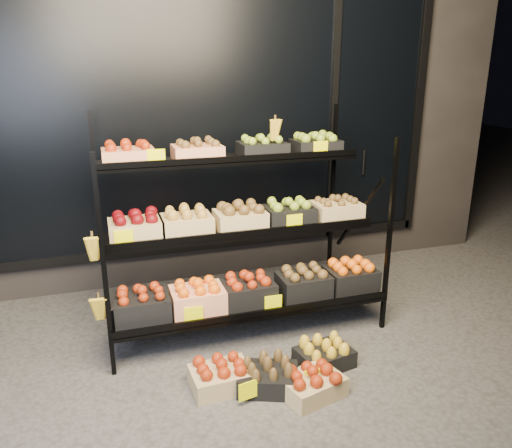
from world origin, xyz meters
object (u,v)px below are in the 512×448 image
object	(u,v)px
display_rack	(241,230)
floor_crate_left	(221,375)
floor_crate_midleft	(268,376)
floor_crate_midright	(312,382)

from	to	relation	value
display_rack	floor_crate_left	size ratio (longest dim) A/B	5.53
floor_crate_midleft	floor_crate_midright	distance (m)	0.28
floor_crate_left	floor_crate_midright	size ratio (longest dim) A/B	0.92
display_rack	floor_crate_midleft	world-z (taller)	display_rack
floor_crate_midleft	floor_crate_midright	xyz separation A→B (m)	(0.24, -0.15, -0.00)
display_rack	floor_crate_midright	xyz separation A→B (m)	(0.16, -1.03, -0.70)
floor_crate_left	floor_crate_midleft	size ratio (longest dim) A/B	0.87
floor_crate_midright	floor_crate_midleft	bearing A→B (deg)	133.25
floor_crate_left	floor_crate_midright	distance (m)	0.58
floor_crate_midleft	floor_crate_midright	world-z (taller)	floor_crate_midleft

